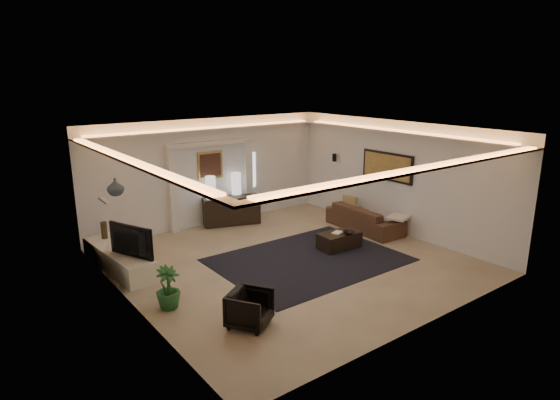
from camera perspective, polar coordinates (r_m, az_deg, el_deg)
floor at (r=10.50m, az=1.10°, el=-7.45°), size 7.00×7.00×0.00m
ceiling at (r=9.78m, az=1.19°, el=8.47°), size 7.00×7.00×0.00m
wall_back at (r=12.91m, az=-8.49°, el=3.36°), size 7.00×0.00×7.00m
wall_front at (r=7.72m, az=17.44°, el=-5.04°), size 7.00×0.00×7.00m
wall_left at (r=8.43m, az=-17.96°, el=-3.40°), size 0.00×7.00×7.00m
wall_right at (r=12.46m, az=13.94°, el=2.67°), size 0.00×7.00×7.00m
cove_soffit at (r=9.81m, az=1.18°, el=6.85°), size 7.00×7.00×0.04m
daylight_slit at (r=13.59m, az=-3.43°, el=3.65°), size 0.25×0.03×1.00m
area_rug at (r=10.59m, az=3.50°, el=-7.24°), size 4.00×3.00×0.01m
pilaster_left at (r=12.40m, az=-12.87°, el=1.02°), size 0.22×0.20×2.20m
pilaster_right at (r=13.47m, az=-3.94°, el=2.45°), size 0.22×0.20×2.20m
alcove_header at (r=12.69m, az=-8.41°, el=6.83°), size 2.52×0.20×0.12m
painting_frame at (r=12.85m, az=-8.46°, el=4.22°), size 0.74×0.04×0.74m
painting_canvas at (r=12.82m, az=-8.41°, el=4.20°), size 0.62×0.02×0.62m
art_panel_frame at (r=12.57m, az=12.87°, el=4.00°), size 0.04×1.64×0.74m
art_panel_gold at (r=12.55m, az=12.80°, el=3.99°), size 0.02×1.50×0.62m
wall_sconce at (r=13.79m, az=6.60°, el=5.13°), size 0.12×0.12×0.22m
wall_niche at (r=9.69m, az=-20.49°, el=-0.06°), size 0.10×0.55×0.04m
console at (r=12.99m, az=-5.90°, el=-1.25°), size 1.61×0.94×0.77m
lamp_left at (r=12.71m, az=-8.41°, el=1.52°), size 0.33×0.33×0.61m
lamp_right at (r=13.10m, az=-5.32°, el=2.02°), size 0.34×0.34×0.60m
media_ledge at (r=10.59m, az=-18.98°, el=-6.80°), size 0.80×2.45×0.45m
tv at (r=9.85m, az=-18.11°, el=-4.91°), size 1.12×0.58×0.66m
figurine at (r=11.24m, az=-20.55°, el=-3.45°), size 0.18×0.18×0.38m
ginger_jar at (r=9.91m, az=-19.32°, el=1.51°), size 0.33×0.33×0.35m
plant at (r=8.60m, az=-13.44°, el=-10.33°), size 0.54×0.54×0.77m
sofa at (r=12.70m, az=10.19°, el=-2.16°), size 2.23×0.96×0.64m
throw_blanket at (r=12.15m, az=14.16°, el=-2.03°), size 0.66×0.60×0.06m
throw_pillow at (r=13.23m, az=8.47°, el=-0.36°), size 0.24×0.42×0.41m
coffee_table at (r=11.29m, az=7.19°, el=-4.84°), size 1.02×0.59×0.37m
bowl at (r=11.15m, az=8.39°, el=-3.83°), size 0.33×0.33×0.07m
magazine at (r=11.17m, az=6.98°, el=-3.85°), size 0.30×0.25×0.03m
armchair at (r=7.89m, az=-3.70°, el=-13.02°), size 0.90×0.90×0.60m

